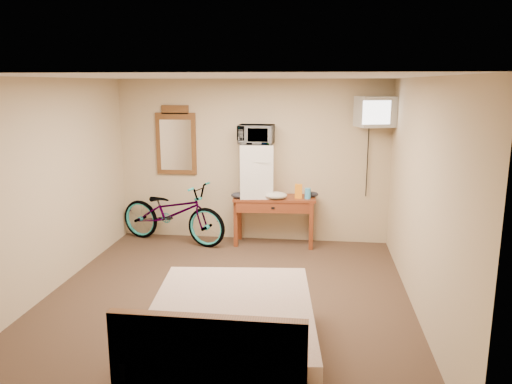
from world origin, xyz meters
TOP-DOWN VIEW (x-y plane):
  - room at (-0.00, 0.00)m, footprint 4.60×4.64m
  - desk at (0.37, 2.00)m, footprint 1.26×0.55m
  - mini_fridge at (0.09, 2.04)m, footprint 0.55×0.54m
  - microwave at (0.09, 2.04)m, footprint 0.53×0.38m
  - snack_bag at (0.74, 1.99)m, footprint 0.11×0.06m
  - blue_cup at (0.87, 1.98)m, footprint 0.09×0.09m
  - cloth_cream at (0.40, 1.90)m, footprint 0.35×0.27m
  - cloth_dark_a at (-0.14, 1.87)m, footprint 0.25×0.19m
  - cloth_dark_b at (0.94, 2.10)m, footprint 0.18×0.15m
  - crt_television at (1.80, 2.02)m, footprint 0.59×0.65m
  - wall_mirror at (-1.20, 2.27)m, footprint 0.63×0.04m
  - bicycle at (-1.20, 1.95)m, footprint 1.92×1.11m
  - bed at (0.28, -1.38)m, footprint 1.59×2.01m

SIDE VIEW (x-z plane):
  - bed at x=0.28m, z-range -0.15..0.75m
  - bicycle at x=-1.20m, z-range 0.00..0.95m
  - desk at x=0.37m, z-range 0.24..0.99m
  - cloth_dark_b at x=0.94m, z-range 0.75..0.83m
  - cloth_dark_a at x=-0.14m, z-range 0.75..0.84m
  - cloth_cream at x=0.40m, z-range 0.75..0.86m
  - blue_cup at x=0.87m, z-range 0.75..0.91m
  - snack_bag at x=0.74m, z-range 0.75..0.96m
  - mini_fridge at x=0.09m, z-range 0.75..1.55m
  - room at x=0.00m, z-range 0.00..2.50m
  - wall_mirror at x=-1.20m, z-range 1.01..2.08m
  - microwave at x=0.09m, z-range 1.55..1.83m
  - crt_television at x=1.80m, z-range 1.82..2.25m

